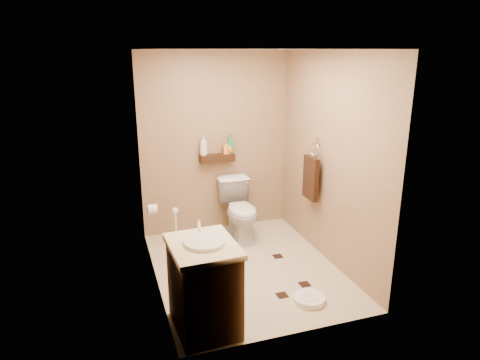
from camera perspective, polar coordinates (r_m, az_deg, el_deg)
name	(u,v)px	position (r m, az deg, el deg)	size (l,w,h in m)	color
ground	(246,268)	(5.00, 0.75, -11.65)	(2.50, 2.50, 0.00)	beige
wall_back	(215,144)	(5.71, -3.30, 4.88)	(2.00, 0.04, 2.40)	#9E755A
wall_front	(297,206)	(3.45, 7.61, -3.48)	(2.00, 0.04, 2.40)	#9E755A
wall_left	(151,175)	(4.34, -11.79, 0.62)	(0.04, 2.50, 2.40)	#9E755A
wall_right	(329,160)	(4.95, 11.82, 2.66)	(0.04, 2.50, 2.40)	#9E755A
ceiling	(247,49)	(4.39, 0.88, 17.05)	(2.00, 2.50, 0.02)	white
wall_shelf	(217,158)	(5.67, -3.06, 2.94)	(0.46, 0.14, 0.10)	#321A0D
floor_accents	(250,269)	(4.98, 1.31, -11.76)	(1.09, 1.35, 0.01)	black
toilet	(240,210)	(5.62, 0.03, -4.01)	(0.43, 0.75, 0.77)	white
vanity	(204,285)	(3.86, -4.82, -13.80)	(0.59, 0.70, 0.95)	brown
bathroom_scale	(309,299)	(4.45, 9.22, -15.40)	(0.34, 0.34, 0.06)	white
toilet_brush	(176,232)	(5.54, -8.51, -6.82)	(0.12, 0.12, 0.50)	#186157
towel_ring	(311,176)	(5.19, 9.46, 0.53)	(0.12, 0.30, 0.76)	silver
toilet_paper	(152,209)	(5.14, -11.61, -3.80)	(0.12, 0.11, 0.12)	white
bottle_a	(203,146)	(5.59, -4.89, 4.60)	(0.10, 0.10, 0.26)	white
bottle_b	(226,147)	(5.68, -1.83, 4.38)	(0.08, 0.08, 0.17)	#FF9C35
bottle_c	(229,148)	(5.69, -1.43, 4.34)	(0.12, 0.12, 0.16)	orange
bottle_d	(231,143)	(5.68, -1.26, 4.89)	(0.10, 0.10, 0.27)	#2B824D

